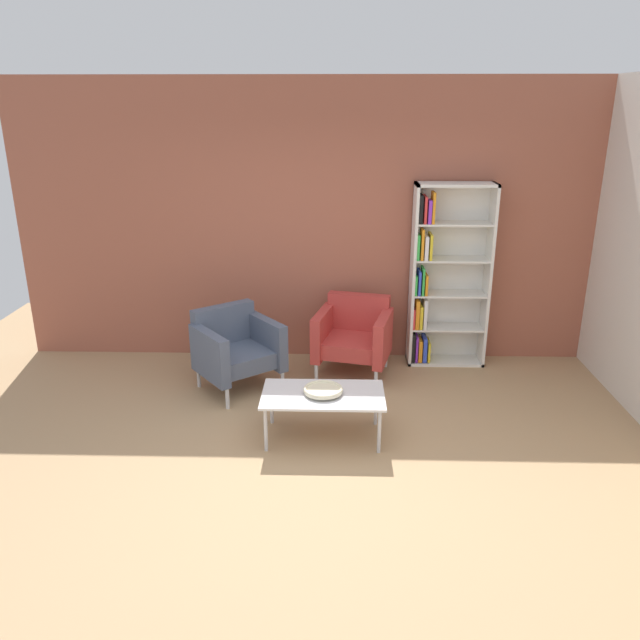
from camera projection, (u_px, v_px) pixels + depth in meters
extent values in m
plane|color=tan|center=(314.00, 477.00, 4.63)|extent=(8.32, 8.32, 0.00)
cube|color=#9E5642|center=(322.00, 223.00, 6.47)|extent=(6.40, 0.12, 2.90)
cube|color=silver|center=(412.00, 276.00, 6.39)|extent=(0.03, 0.30, 1.90)
cube|color=silver|center=(488.00, 277.00, 6.37)|extent=(0.03, 0.30, 1.90)
cube|color=silver|center=(457.00, 184.00, 6.07)|extent=(0.80, 0.30, 0.03)
cube|color=silver|center=(444.00, 360.00, 6.69)|extent=(0.80, 0.30, 0.03)
cube|color=silver|center=(448.00, 273.00, 6.51)|extent=(0.80, 0.02, 1.90)
cube|color=silver|center=(446.00, 327.00, 6.56)|extent=(0.76, 0.28, 0.02)
cube|color=silver|center=(449.00, 294.00, 6.44)|extent=(0.76, 0.28, 0.02)
cube|color=silver|center=(451.00, 259.00, 6.32)|extent=(0.76, 0.28, 0.02)
cube|color=silver|center=(454.00, 223.00, 6.20)|extent=(0.76, 0.28, 0.02)
cube|color=black|center=(412.00, 345.00, 6.62)|extent=(0.04, 0.25, 0.31)
cube|color=purple|center=(416.00, 348.00, 6.60)|extent=(0.02, 0.18, 0.27)
cube|color=orange|center=(419.00, 349.00, 6.62)|extent=(0.04, 0.21, 0.23)
cube|color=blue|center=(424.00, 348.00, 6.62)|extent=(0.04, 0.22, 0.26)
cube|color=yellow|center=(428.00, 350.00, 6.63)|extent=(0.02, 0.23, 0.21)
cube|color=red|center=(413.00, 317.00, 6.50)|extent=(0.02, 0.21, 0.21)
cube|color=orange|center=(417.00, 313.00, 6.47)|extent=(0.04, 0.18, 0.31)
cube|color=yellow|center=(420.00, 316.00, 6.48)|extent=(0.03, 0.18, 0.24)
cube|color=white|center=(424.00, 312.00, 6.50)|extent=(0.03, 0.25, 0.31)
cube|color=green|center=(415.00, 283.00, 6.40)|extent=(0.02, 0.24, 0.20)
cube|color=blue|center=(419.00, 282.00, 6.37)|extent=(0.02, 0.21, 0.25)
cube|color=green|center=(422.00, 280.00, 6.37)|extent=(0.02, 0.21, 0.28)
cube|color=orange|center=(426.00, 284.00, 6.37)|extent=(0.03, 0.20, 0.21)
cube|color=green|center=(417.00, 246.00, 6.25)|extent=(0.03, 0.22, 0.26)
cube|color=orange|center=(422.00, 244.00, 6.22)|extent=(0.03, 0.17, 0.31)
cube|color=white|center=(426.00, 247.00, 6.25)|extent=(0.04, 0.21, 0.24)
cube|color=yellow|center=(430.00, 246.00, 6.25)|extent=(0.03, 0.23, 0.26)
cube|color=black|center=(420.00, 208.00, 6.13)|extent=(0.04, 0.23, 0.28)
cube|color=red|center=(424.00, 209.00, 6.14)|extent=(0.03, 0.25, 0.26)
cube|color=purple|center=(429.00, 211.00, 6.11)|extent=(0.03, 0.17, 0.23)
cube|color=orange|center=(433.00, 207.00, 6.11)|extent=(0.03, 0.19, 0.30)
cube|color=silver|center=(323.00, 395.00, 5.06)|extent=(1.00, 0.56, 0.02)
cylinder|color=silver|center=(266.00, 430.00, 4.92)|extent=(0.03, 0.03, 0.38)
cylinder|color=silver|center=(379.00, 431.00, 4.89)|extent=(0.03, 0.03, 0.38)
cylinder|color=silver|center=(272.00, 403.00, 5.35)|extent=(0.03, 0.03, 0.38)
cylinder|color=silver|center=(376.00, 404.00, 5.33)|extent=(0.03, 0.03, 0.38)
cylinder|color=beige|center=(323.00, 392.00, 5.05)|extent=(0.13, 0.13, 0.02)
cylinder|color=beige|center=(323.00, 390.00, 5.04)|extent=(0.32, 0.32, 0.02)
torus|color=beige|center=(323.00, 389.00, 5.04)|extent=(0.32, 0.32, 0.02)
cube|color=#B73833|center=(353.00, 345.00, 6.29)|extent=(0.76, 0.71, 0.16)
cube|color=#B73833|center=(359.00, 312.00, 6.44)|extent=(0.65, 0.27, 0.38)
cube|color=#B73833|center=(323.00, 333.00, 6.31)|extent=(0.24, 0.63, 0.46)
cube|color=#B73833|center=(383.00, 338.00, 6.15)|extent=(0.24, 0.63, 0.46)
cylinder|color=silver|center=(316.00, 372.00, 6.14)|extent=(0.04, 0.04, 0.24)
cylinder|color=silver|center=(376.00, 379.00, 6.00)|extent=(0.04, 0.04, 0.24)
cylinder|color=silver|center=(331.00, 351.00, 6.67)|extent=(0.04, 0.04, 0.24)
cylinder|color=silver|center=(386.00, 356.00, 6.52)|extent=(0.04, 0.04, 0.24)
cube|color=#4C566B|center=(238.00, 358.00, 5.97)|extent=(0.86, 0.85, 0.16)
cube|color=#4C566B|center=(223.00, 324.00, 6.08)|extent=(0.58, 0.49, 0.38)
cube|color=#4C566B|center=(210.00, 355.00, 5.74)|extent=(0.46, 0.55, 0.46)
cube|color=#4C566B|center=(266.00, 341.00, 6.09)|extent=(0.46, 0.55, 0.46)
cylinder|color=silver|center=(227.00, 397.00, 5.63)|extent=(0.04, 0.04, 0.24)
cylinder|color=silver|center=(283.00, 380.00, 5.97)|extent=(0.04, 0.04, 0.24)
cylinder|color=silver|center=(199.00, 375.00, 6.07)|extent=(0.04, 0.04, 0.24)
cylinder|color=silver|center=(252.00, 361.00, 6.40)|extent=(0.04, 0.04, 0.24)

